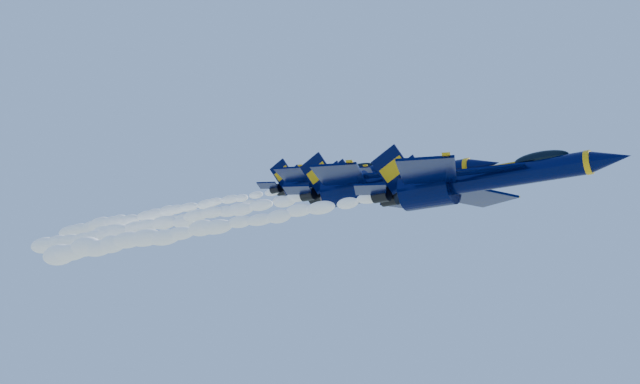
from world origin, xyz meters
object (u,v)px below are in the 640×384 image
Objects in this scene: jet_lead at (476,180)px; jet_fourth at (327,180)px; jet_third at (387,179)px; jet_second at (383,182)px.

jet_fourth reaches higher than jet_lead.
jet_fourth is (-9.48, 2.26, 2.01)m from jet_third.
jet_fourth is (-15.90, 14.94, 6.33)m from jet_second.
jet_lead is 35.73m from jet_fourth.
jet_second is 14.85m from jet_third.
jet_second is at bearing 150.71° from jet_lead.
jet_fourth is at bearing 136.78° from jet_second.
jet_third is at bearing 116.85° from jet_second.
jet_third is (-6.42, 12.67, 4.32)m from jet_second.
jet_third reaches higher than jet_lead.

